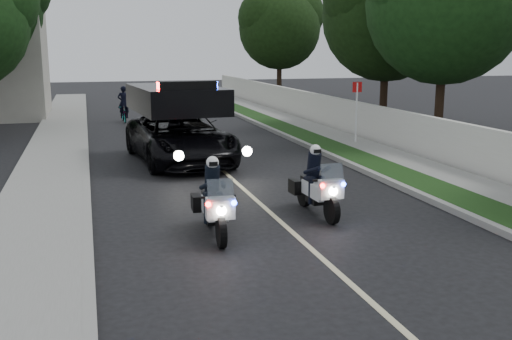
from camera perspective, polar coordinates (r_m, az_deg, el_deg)
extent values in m
plane|color=black|center=(10.61, 7.38, -9.31)|extent=(120.00, 120.00, 0.00)
cube|color=gray|center=(21.05, 6.99, 1.43)|extent=(0.20, 60.00, 0.15)
cube|color=#193814|center=(21.33, 8.73, 1.53)|extent=(1.20, 60.00, 0.16)
cube|color=gray|center=(21.90, 11.83, 1.68)|extent=(1.40, 60.00, 0.16)
cube|color=beige|center=(22.27, 14.18, 3.48)|extent=(0.22, 60.00, 1.50)
cube|color=gray|center=(19.44, -15.90, 0.22)|extent=(0.20, 60.00, 0.15)
cube|color=gray|center=(19.48, -19.13, 0.05)|extent=(2.00, 60.00, 0.16)
cube|color=#BFB78C|center=(19.86, -3.99, 0.67)|extent=(0.12, 50.00, 0.01)
imported|color=black|center=(20.21, -7.21, 0.78)|extent=(3.36, 6.29, 2.94)
imported|color=black|center=(31.52, -12.43, 4.50)|extent=(0.63, 1.60, 0.83)
imported|color=black|center=(31.52, -12.43, 4.50)|extent=(0.61, 0.43, 1.63)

